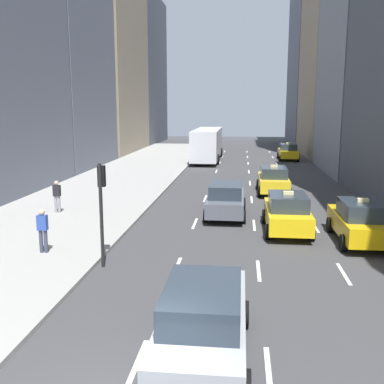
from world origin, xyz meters
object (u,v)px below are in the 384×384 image
at_px(taxi_second, 288,152).
at_px(sedan_silver_behind, 226,199).
at_px(pedestrian_mid_block, 43,228).
at_px(pedestrian_far_walking, 57,195).
at_px(taxi_lead, 360,221).
at_px(taxi_fourth, 273,180).
at_px(traffic_light_pole, 102,198).
at_px(city_bus, 207,143).
at_px(taxi_third, 287,212).
at_px(sedan_black_near, 203,320).

distance_m(taxi_second, sedan_silver_behind, 26.29).
xyz_separation_m(pedestrian_mid_block, pedestrian_far_walking, (-2.09, 6.26, 0.00)).
distance_m(taxi_lead, taxi_second, 29.61).
distance_m(taxi_fourth, pedestrian_mid_block, 16.40).
bearing_deg(taxi_second, traffic_light_pole, -105.92).
xyz_separation_m(pedestrian_far_walking, traffic_light_pole, (4.59, -6.99, 1.34)).
bearing_deg(pedestrian_mid_block, taxi_second, 69.79).
relative_size(taxi_second, traffic_light_pole, 1.22).
bearing_deg(pedestrian_far_walking, sedan_silver_behind, 5.41).
bearing_deg(pedestrian_mid_block, city_bus, 83.38).
distance_m(city_bus, traffic_light_pole, 32.13).
xyz_separation_m(taxi_fourth, pedestrian_mid_block, (-9.26, -13.54, 0.19)).
xyz_separation_m(taxi_second, taxi_third, (-2.80, -28.35, 0.00)).
xyz_separation_m(taxi_fourth, city_bus, (-5.61, 17.84, 0.91)).
relative_size(taxi_lead, traffic_light_pole, 1.22).
bearing_deg(pedestrian_mid_block, taxi_fourth, 55.64).
height_order(taxi_third, city_bus, city_bus).
bearing_deg(taxi_third, taxi_fourth, 90.00).
relative_size(sedan_black_near, sedan_silver_behind, 1.03).
distance_m(taxi_fourth, city_bus, 18.72).
bearing_deg(taxi_lead, sedan_silver_behind, 144.95).
relative_size(taxi_fourth, sedan_silver_behind, 0.93).
bearing_deg(taxi_third, taxi_second, 84.36).
distance_m(taxi_second, traffic_light_pole, 34.85).
bearing_deg(taxi_third, taxi_lead, -24.31).
bearing_deg(taxi_second, taxi_lead, -90.00).
bearing_deg(traffic_light_pole, city_bus, 87.97).
height_order(taxi_lead, city_bus, city_bus).
distance_m(sedan_black_near, pedestrian_far_walking, 15.13).
bearing_deg(pedestrian_mid_block, sedan_black_near, -43.95).
distance_m(taxi_third, taxi_fourth, 9.13).
distance_m(taxi_third, city_bus, 27.56).
relative_size(pedestrian_far_walking, traffic_light_pole, 0.46).
bearing_deg(taxi_third, pedestrian_far_walking, 170.71).
bearing_deg(traffic_light_pole, pedestrian_mid_block, 163.79).
relative_size(sedan_silver_behind, pedestrian_mid_block, 2.88).
bearing_deg(pedestrian_far_walking, pedestrian_mid_block, -71.56).
height_order(sedan_black_near, city_bus, city_bus).
relative_size(taxi_second, pedestrian_mid_block, 2.67).
height_order(taxi_lead, pedestrian_mid_block, taxi_lead).
distance_m(taxi_third, traffic_light_pole, 8.62).
relative_size(sedan_silver_behind, city_bus, 0.41).
bearing_deg(taxi_fourth, sedan_silver_behind, -113.40).
bearing_deg(city_bus, pedestrian_far_walking, -102.86).
distance_m(taxi_fourth, traffic_light_pole, 15.86).
bearing_deg(taxi_fourth, sedan_black_near, -98.06).
relative_size(sedan_silver_behind, pedestrian_far_walking, 2.88).
xyz_separation_m(sedan_black_near, sedan_silver_behind, (0.00, 13.29, -0.03)).
height_order(taxi_third, traffic_light_pole, traffic_light_pole).
height_order(city_bus, traffic_light_pole, traffic_light_pole).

